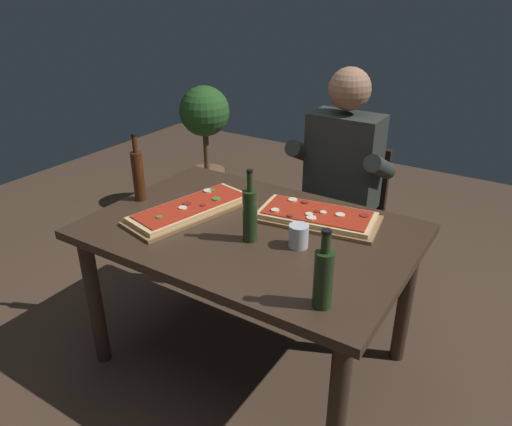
{
  "coord_description": "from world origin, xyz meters",
  "views": [
    {
      "loc": [
        1.03,
        -1.57,
        1.72
      ],
      "look_at": [
        0.0,
        0.05,
        0.79
      ],
      "focal_mm": 33.89,
      "sensor_mm": 36.0,
      "label": 1
    }
  ],
  "objects_px": {
    "vinegar_bottle_green": "(250,214)",
    "seated_diner": "(339,179)",
    "dining_table": "(250,246)",
    "pizza_rectangular_left": "(191,209)",
    "pizza_rectangular_front": "(317,216)",
    "potted_plant_corner": "(206,137)",
    "tumbler_near_camera": "(298,237)",
    "oil_bottle_amber": "(323,277)",
    "diner_chair": "(344,213)",
    "wine_bottle_dark": "(138,174)"
  },
  "relations": [
    {
      "from": "vinegar_bottle_green",
      "to": "seated_diner",
      "type": "bearing_deg",
      "value": 87.23
    },
    {
      "from": "dining_table",
      "to": "pizza_rectangular_left",
      "type": "relative_size",
      "value": 2.13
    },
    {
      "from": "dining_table",
      "to": "pizza_rectangular_front",
      "type": "relative_size",
      "value": 2.4
    },
    {
      "from": "seated_diner",
      "to": "potted_plant_corner",
      "type": "bearing_deg",
      "value": 157.09
    },
    {
      "from": "seated_diner",
      "to": "tumbler_near_camera",
      "type": "bearing_deg",
      "value": -78.6
    },
    {
      "from": "oil_bottle_amber",
      "to": "vinegar_bottle_green",
      "type": "relative_size",
      "value": 0.91
    },
    {
      "from": "tumbler_near_camera",
      "to": "pizza_rectangular_left",
      "type": "bearing_deg",
      "value": 178.75
    },
    {
      "from": "dining_table",
      "to": "potted_plant_corner",
      "type": "distance_m",
      "value": 1.83
    },
    {
      "from": "pizza_rectangular_front",
      "to": "pizza_rectangular_left",
      "type": "relative_size",
      "value": 0.89
    },
    {
      "from": "diner_chair",
      "to": "vinegar_bottle_green",
      "type": "bearing_deg",
      "value": -92.42
    },
    {
      "from": "dining_table",
      "to": "diner_chair",
      "type": "xyz_separation_m",
      "value": [
        0.1,
        0.86,
        -0.16
      ]
    },
    {
      "from": "pizza_rectangular_left",
      "to": "seated_diner",
      "type": "xyz_separation_m",
      "value": [
        0.42,
        0.76,
        -0.02
      ]
    },
    {
      "from": "pizza_rectangular_front",
      "to": "diner_chair",
      "type": "height_order",
      "value": "diner_chair"
    },
    {
      "from": "oil_bottle_amber",
      "to": "diner_chair",
      "type": "distance_m",
      "value": 1.32
    },
    {
      "from": "pizza_rectangular_front",
      "to": "oil_bottle_amber",
      "type": "distance_m",
      "value": 0.64
    },
    {
      "from": "dining_table",
      "to": "seated_diner",
      "type": "distance_m",
      "value": 0.75
    },
    {
      "from": "dining_table",
      "to": "wine_bottle_dark",
      "type": "bearing_deg",
      "value": -176.49
    },
    {
      "from": "pizza_rectangular_front",
      "to": "oil_bottle_amber",
      "type": "relative_size",
      "value": 2.05
    },
    {
      "from": "pizza_rectangular_left",
      "to": "tumbler_near_camera",
      "type": "xyz_separation_m",
      "value": [
        0.57,
        -0.01,
        0.02
      ]
    },
    {
      "from": "oil_bottle_amber",
      "to": "tumbler_near_camera",
      "type": "distance_m",
      "value": 0.41
    },
    {
      "from": "pizza_rectangular_left",
      "to": "oil_bottle_amber",
      "type": "xyz_separation_m",
      "value": [
        0.82,
        -0.32,
        0.09
      ]
    },
    {
      "from": "wine_bottle_dark",
      "to": "diner_chair",
      "type": "xyz_separation_m",
      "value": [
        0.72,
        0.89,
        -0.39
      ]
    },
    {
      "from": "dining_table",
      "to": "oil_bottle_amber",
      "type": "distance_m",
      "value": 0.65
    },
    {
      "from": "vinegar_bottle_green",
      "to": "diner_chair",
      "type": "height_order",
      "value": "vinegar_bottle_green"
    },
    {
      "from": "dining_table",
      "to": "tumbler_near_camera",
      "type": "bearing_deg",
      "value": -7.69
    },
    {
      "from": "pizza_rectangular_front",
      "to": "oil_bottle_amber",
      "type": "bearing_deg",
      "value": -62.62
    },
    {
      "from": "vinegar_bottle_green",
      "to": "potted_plant_corner",
      "type": "height_order",
      "value": "vinegar_bottle_green"
    },
    {
      "from": "seated_diner",
      "to": "wine_bottle_dark",
      "type": "bearing_deg",
      "value": -133.01
    },
    {
      "from": "pizza_rectangular_left",
      "to": "potted_plant_corner",
      "type": "height_order",
      "value": "potted_plant_corner"
    },
    {
      "from": "wine_bottle_dark",
      "to": "potted_plant_corner",
      "type": "distance_m",
      "value": 1.53
    },
    {
      "from": "diner_chair",
      "to": "potted_plant_corner",
      "type": "relative_size",
      "value": 0.87
    },
    {
      "from": "wine_bottle_dark",
      "to": "seated_diner",
      "type": "bearing_deg",
      "value": 46.99
    },
    {
      "from": "pizza_rectangular_front",
      "to": "diner_chair",
      "type": "xyz_separation_m",
      "value": [
        -0.11,
        0.64,
        -0.27
      ]
    },
    {
      "from": "oil_bottle_amber",
      "to": "seated_diner",
      "type": "xyz_separation_m",
      "value": [
        -0.41,
        1.08,
        -0.11
      ]
    },
    {
      "from": "dining_table",
      "to": "seated_diner",
      "type": "bearing_deg",
      "value": 82.1
    },
    {
      "from": "pizza_rectangular_left",
      "to": "oil_bottle_amber",
      "type": "relative_size",
      "value": 2.3
    },
    {
      "from": "pizza_rectangular_left",
      "to": "diner_chair",
      "type": "height_order",
      "value": "diner_chair"
    },
    {
      "from": "diner_chair",
      "to": "seated_diner",
      "type": "xyz_separation_m",
      "value": [
        0.0,
        -0.12,
        0.26
      ]
    },
    {
      "from": "tumbler_near_camera",
      "to": "seated_diner",
      "type": "distance_m",
      "value": 0.79
    },
    {
      "from": "pizza_rectangular_left",
      "to": "oil_bottle_amber",
      "type": "bearing_deg",
      "value": -21.41
    },
    {
      "from": "pizza_rectangular_left",
      "to": "seated_diner",
      "type": "height_order",
      "value": "seated_diner"
    },
    {
      "from": "pizza_rectangular_front",
      "to": "potted_plant_corner",
      "type": "distance_m",
      "value": 1.85
    },
    {
      "from": "potted_plant_corner",
      "to": "seated_diner",
      "type": "bearing_deg",
      "value": -22.91
    },
    {
      "from": "tumbler_near_camera",
      "to": "vinegar_bottle_green",
      "type": "bearing_deg",
      "value": -163.18
    },
    {
      "from": "dining_table",
      "to": "wine_bottle_dark",
      "type": "relative_size",
      "value": 4.17
    },
    {
      "from": "tumbler_near_camera",
      "to": "oil_bottle_amber",
      "type": "bearing_deg",
      "value": -50.95
    },
    {
      "from": "vinegar_bottle_green",
      "to": "seated_diner",
      "type": "relative_size",
      "value": 0.24
    },
    {
      "from": "pizza_rectangular_front",
      "to": "wine_bottle_dark",
      "type": "distance_m",
      "value": 0.88
    },
    {
      "from": "pizza_rectangular_front",
      "to": "potted_plant_corner",
      "type": "bearing_deg",
      "value": 143.64
    },
    {
      "from": "pizza_rectangular_front",
      "to": "tumbler_near_camera",
      "type": "xyz_separation_m",
      "value": [
        0.04,
        -0.26,
        0.02
      ]
    }
  ]
}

